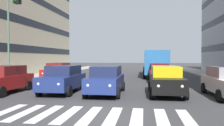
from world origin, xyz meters
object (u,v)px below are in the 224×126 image
at_px(car_1, 166,80).
at_px(car_4, 4,79).
at_px(car_row2_1, 159,72).
at_px(street_lamp_right, 13,30).
at_px(car_3, 63,79).
at_px(car_row2_0, 58,71).
at_px(car_2, 106,80).
at_px(bus_behind_traffic, 155,61).

height_order(car_1, car_4, same).
bearing_deg(car_row2_1, street_lamp_right, 16.53).
xyz_separation_m(car_3, car_row2_1, (-6.54, -7.31, 0.00)).
height_order(car_3, car_4, same).
bearing_deg(car_3, car_row2_0, -65.71).
xyz_separation_m(car_2, car_row2_0, (6.24, -7.79, 0.00)).
relative_size(car_3, car_row2_0, 1.00).
relative_size(car_4, car_row2_1, 1.00).
distance_m(car_3, car_row2_0, 8.27).
bearing_deg(car_4, car_3, -167.31).
xyz_separation_m(car_row2_0, car_row2_1, (-9.94, 0.23, 0.00)).
distance_m(car_4, bus_behind_traffic, 17.79).
height_order(car_row2_0, street_lamp_right, street_lamp_right).
bearing_deg(car_3, street_lamp_right, -32.15).
xyz_separation_m(car_1, bus_behind_traffic, (0.00, -13.87, 0.97)).
distance_m(car_1, street_lamp_right, 13.27).
bearing_deg(car_row2_1, bus_behind_traffic, -88.90).
bearing_deg(car_row2_0, bus_behind_traffic, -147.26).
distance_m(car_3, street_lamp_right, 7.77).
bearing_deg(car_2, car_1, -176.26).
bearing_deg(car_2, car_row2_0, -51.34).
distance_m(car_row2_1, bus_behind_traffic, 6.62).
distance_m(car_1, bus_behind_traffic, 13.90).
bearing_deg(car_1, car_2, 3.74).
bearing_deg(car_2, car_4, 4.97).
relative_size(car_row2_0, bus_behind_traffic, 0.42).
bearing_deg(bus_behind_traffic, car_2, 75.75).
xyz_separation_m(car_1, car_row2_1, (-0.13, -7.33, 0.00)).
height_order(car_2, car_row2_0, same).
distance_m(car_1, car_4, 10.05).
bearing_deg(car_4, bus_behind_traffic, -124.35).
bearing_deg(bus_behind_traffic, car_3, 65.16).
relative_size(car_2, car_4, 1.00).
distance_m(car_3, bus_behind_traffic, 15.30).
xyz_separation_m(car_2, car_row2_1, (-3.71, -7.56, 0.00)).
bearing_deg(car_row2_0, street_lamp_right, 58.37).
distance_m(car_1, car_3, 6.41).
bearing_deg(bus_behind_traffic, car_row2_0, 32.74).
xyz_separation_m(car_2, bus_behind_traffic, (-3.58, -14.10, 0.97)).
bearing_deg(car_row2_0, car_1, 142.40).
bearing_deg(car_3, car_2, 174.91).
height_order(car_3, car_row2_0, same).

